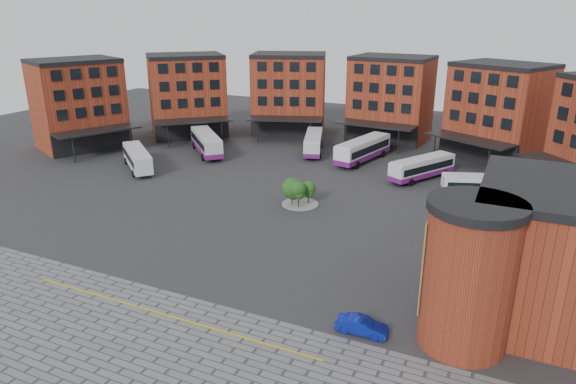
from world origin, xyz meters
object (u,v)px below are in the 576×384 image
at_px(tree_island, 297,190).
at_px(bus_c, 313,142).
at_px(bus_f, 484,186).
at_px(bus_b, 206,142).
at_px(blue_car, 362,326).
at_px(bus_d, 363,149).
at_px(bus_e, 422,167).
at_px(bus_a, 137,157).

height_order(tree_island, bus_c, tree_island).
bearing_deg(bus_f, bus_b, -112.92).
relative_size(bus_f, blue_car, 2.72).
distance_m(bus_d, blue_car, 44.92).
height_order(bus_c, bus_e, bus_c).
bearing_deg(bus_a, bus_f, -39.20).
relative_size(bus_c, bus_d, 0.90).
relative_size(bus_a, bus_e, 0.93).
distance_m(bus_b, bus_f, 42.73).
distance_m(bus_b, bus_d, 25.07).
xyz_separation_m(bus_b, bus_c, (15.48, 7.81, -0.17)).
xyz_separation_m(tree_island, bus_d, (1.49, 21.51, -0.03)).
xyz_separation_m(tree_island, bus_b, (-22.78, 15.22, -0.03)).
relative_size(bus_a, bus_b, 0.92).
xyz_separation_m(bus_d, bus_f, (18.36, -9.19, -0.34)).
relative_size(tree_island, bus_d, 0.35).
xyz_separation_m(bus_b, bus_e, (34.23, 1.27, -0.22)).
bearing_deg(blue_car, bus_f, -11.19).
bearing_deg(bus_f, bus_c, -130.55).
xyz_separation_m(tree_island, bus_a, (-27.07, 3.69, -0.09)).
height_order(bus_e, bus_f, bus_e).
relative_size(bus_a, bus_f, 0.96).
xyz_separation_m(bus_e, blue_car, (3.14, -37.93, -1.03)).
relative_size(bus_b, bus_f, 1.04).
bearing_deg(bus_e, bus_b, -148.03).
distance_m(bus_c, bus_e, 19.85).
bearing_deg(bus_c, blue_car, -82.87).
distance_m(bus_e, blue_car, 38.08).
bearing_deg(bus_c, tree_island, -91.50).
relative_size(bus_c, bus_f, 1.11).
height_order(bus_b, blue_car, bus_b).
bearing_deg(bus_b, bus_d, -30.09).
height_order(bus_c, bus_d, bus_d).
bearing_deg(blue_car, bus_a, 56.57).
bearing_deg(bus_a, bus_b, 19.93).
bearing_deg(bus_c, bus_a, -154.73).
bearing_deg(bus_f, bus_d, -135.61).
xyz_separation_m(bus_a, bus_e, (38.53, 12.80, -0.17)).
distance_m(tree_island, bus_b, 27.39).
bearing_deg(bus_a, bus_c, -5.28).
relative_size(bus_e, bus_f, 1.03).
height_order(bus_d, blue_car, bus_d).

